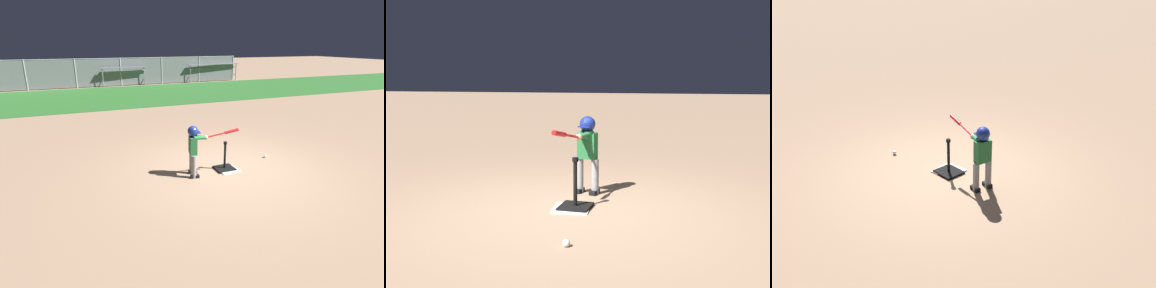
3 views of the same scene
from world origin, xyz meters
The scene contains 5 objects.
ground_plane centered at (0.00, 0.00, 0.00)m, with size 90.00×90.00×0.00m, color #93755B.
home_plate centered at (-0.08, -0.01, 0.01)m, with size 0.44×0.44×0.02m, color white.
batting_tee centered at (-0.12, 0.03, 0.09)m, with size 0.42×0.37×0.64m.
batter_child centered at (-0.84, -0.02, 0.68)m, with size 1.05×0.38×1.07m.
baseball centered at (1.13, 0.29, 0.04)m, with size 0.07×0.07×0.07m, color white.
Camera 3 is at (-5.28, 4.46, 3.65)m, focal length 42.00 mm.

